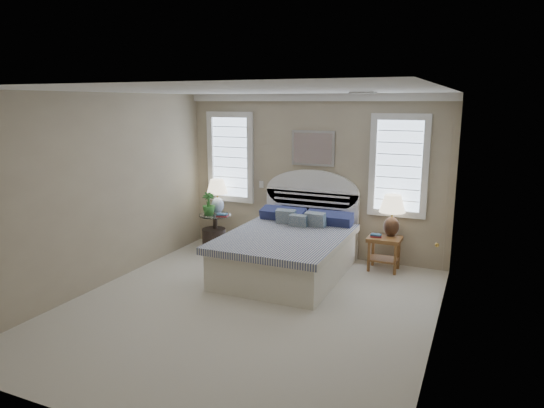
{
  "coord_description": "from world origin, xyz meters",
  "views": [
    {
      "loc": [
        2.62,
        -5.12,
        2.58
      ],
      "look_at": [
        -0.09,
        1.0,
        1.16
      ],
      "focal_mm": 32.0,
      "sensor_mm": 36.0,
      "label": 1
    }
  ],
  "objects_px": {
    "bed": "(290,248)",
    "side_table_left": "(215,228)",
    "lamp_right": "(392,211)",
    "floor_pot": "(214,239)",
    "lamp_left": "(217,192)",
    "nightstand_right": "(384,246)"
  },
  "relations": [
    {
      "from": "nightstand_right",
      "to": "lamp_right",
      "type": "bearing_deg",
      "value": 64.44
    },
    {
      "from": "side_table_left",
      "to": "lamp_left",
      "type": "bearing_deg",
      "value": 101.75
    },
    {
      "from": "bed",
      "to": "side_table_left",
      "type": "relative_size",
      "value": 3.61
    },
    {
      "from": "nightstand_right",
      "to": "lamp_left",
      "type": "bearing_deg",
      "value": 179.05
    },
    {
      "from": "side_table_left",
      "to": "lamp_right",
      "type": "bearing_deg",
      "value": 4.57
    },
    {
      "from": "nightstand_right",
      "to": "lamp_left",
      "type": "xyz_separation_m",
      "value": [
        -2.98,
        0.05,
        0.62
      ]
    },
    {
      "from": "side_table_left",
      "to": "nightstand_right",
      "type": "height_order",
      "value": "side_table_left"
    },
    {
      "from": "lamp_left",
      "to": "lamp_right",
      "type": "distance_m",
      "value": 3.05
    },
    {
      "from": "side_table_left",
      "to": "floor_pot",
      "type": "bearing_deg",
      "value": -109.67
    },
    {
      "from": "side_table_left",
      "to": "floor_pot",
      "type": "xyz_separation_m",
      "value": [
        -0.01,
        -0.03,
        -0.2
      ]
    },
    {
      "from": "nightstand_right",
      "to": "floor_pot",
      "type": "bearing_deg",
      "value": -177.42
    },
    {
      "from": "nightstand_right",
      "to": "lamp_right",
      "type": "distance_m",
      "value": 0.56
    },
    {
      "from": "floor_pot",
      "to": "bed",
      "type": "bearing_deg",
      "value": -18.58
    },
    {
      "from": "side_table_left",
      "to": "floor_pot",
      "type": "distance_m",
      "value": 0.2
    },
    {
      "from": "nightstand_right",
      "to": "side_table_left",
      "type": "bearing_deg",
      "value": -178.06
    },
    {
      "from": "nightstand_right",
      "to": "bed",
      "type": "bearing_deg",
      "value": -151.97
    },
    {
      "from": "side_table_left",
      "to": "lamp_left",
      "type": "xyz_separation_m",
      "value": [
        -0.03,
        0.15,
        0.61
      ]
    },
    {
      "from": "floor_pot",
      "to": "lamp_right",
      "type": "bearing_deg",
      "value": 5.18
    },
    {
      "from": "floor_pot",
      "to": "lamp_left",
      "type": "relative_size",
      "value": 0.68
    },
    {
      "from": "floor_pot",
      "to": "lamp_right",
      "type": "distance_m",
      "value": 3.13
    },
    {
      "from": "bed",
      "to": "nightstand_right",
      "type": "distance_m",
      "value": 1.47
    },
    {
      "from": "lamp_left",
      "to": "nightstand_right",
      "type": "bearing_deg",
      "value": -0.95
    }
  ]
}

